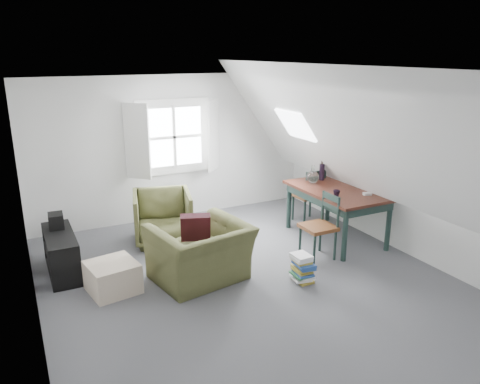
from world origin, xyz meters
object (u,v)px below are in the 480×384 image
armchair_near (201,279)px  dining_chair_near (320,226)px  dining_table (337,196)px  magazine_stack (302,268)px  media_shelf (62,256)px  dining_chair_far (309,195)px  armchair_far (164,241)px  ottoman (113,277)px

armchair_near → dining_chair_near: size_ratio=1.24×
dining_chair_near → dining_table: bearing=140.4°
armchair_near → magazine_stack: armchair_near is taller
dining_chair_near → media_shelf: (-3.38, 1.10, -0.24)m
dining_chair_far → armchair_far: bearing=6.1°
ottoman → magazine_stack: size_ratio=1.53×
armchair_near → dining_chair_near: (1.79, -0.12, 0.49)m
media_shelf → magazine_stack: size_ratio=2.97×
ottoman → armchair_near: bearing=-10.8°
dining_table → dining_chair_far: 0.83m
dining_chair_near → magazine_stack: 0.87m
dining_table → media_shelf: size_ratio=1.50×
armchair_far → dining_table: 2.80m
dining_chair_far → media_shelf: 4.09m
armchair_near → media_shelf: (-1.59, 0.99, 0.25)m
armchair_far → armchair_near: bearing=-74.5°
dining_chair_far → media_shelf: bearing=15.4°
ottoman → media_shelf: size_ratio=0.52×
ottoman → dining_chair_far: bearing=15.0°
media_shelf → dining_chair_near: bearing=-15.6°
dining_chair_near → media_shelf: dining_chair_near is taller
dining_chair_far → magazine_stack: size_ratio=2.60×
armchair_near → media_shelf: bearing=-42.3°
armchair_near → dining_chair_far: size_ratio=1.21×
media_shelf → magazine_stack: media_shelf is taller
dining_table → media_shelf: dining_table is taller
armchair_far → magazine_stack: (1.20, -2.10, 0.19)m
media_shelf → armchair_near: bearing=-29.4°
media_shelf → magazine_stack: (2.75, -1.62, -0.07)m
armchair_far → dining_table: bearing=-10.1°
armchair_near → armchair_far: armchair_far is taller
dining_chair_far → magazine_stack: dining_chair_far is taller
armchair_far → dining_chair_near: size_ratio=0.95×
dining_chair_near → armchair_near: bearing=-79.8°
dining_chair_far → armchair_near: bearing=38.0°
media_shelf → dining_chair_far: bearing=4.9°
armchair_far → ottoman: 1.65m
armchair_far → dining_chair_near: bearing=-26.8°
dining_table → dining_chair_near: bearing=-142.4°
dining_chair_far → magazine_stack: bearing=66.4°
ottoman → dining_table: bearing=2.5°
armchair_far → media_shelf: bearing=-148.9°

